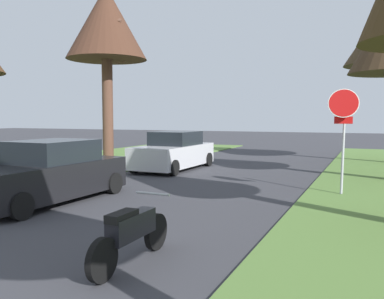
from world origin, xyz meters
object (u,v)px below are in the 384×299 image
stop_sign_far (343,118)px  parked_sedan_black (48,174)px  street_tree_left_mid_b (106,25)px  parked_sedan_silver (174,152)px  parked_motorcycle (131,232)px

stop_sign_far → parked_sedan_black: bearing=-150.3°
stop_sign_far → street_tree_left_mid_b: bearing=163.9°
parked_sedan_silver → stop_sign_far: bearing=-25.3°
street_tree_left_mid_b → parked_sedan_black: size_ratio=1.74×
parked_motorcycle → parked_sedan_silver: bearing=113.2°
parked_sedan_black → parked_motorcycle: 5.29m
street_tree_left_mid_b → parked_sedan_silver: 6.16m
street_tree_left_mid_b → parked_motorcycle: (7.33, -9.68, -5.60)m
parked_sedan_black → parked_sedan_silver: 7.11m
stop_sign_far → parked_motorcycle: stop_sign_far is taller
stop_sign_far → parked_sedan_silver: stop_sign_far is taller
street_tree_left_mid_b → parked_sedan_black: bearing=-66.3°
parked_sedan_black → stop_sign_far: bearing=29.7°
stop_sign_far → street_tree_left_mid_b: (-9.79, 2.82, 3.95)m
parked_sedan_silver → parked_motorcycle: bearing=-66.8°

